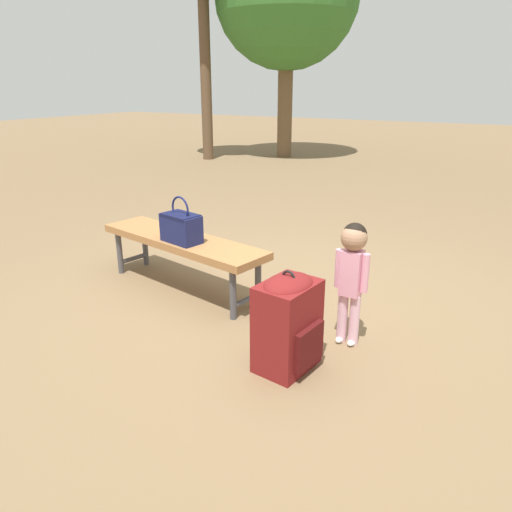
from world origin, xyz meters
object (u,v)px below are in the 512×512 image
park_bench (182,244)px  child_standing (352,266)px  handbag (181,227)px  backpack_large (288,320)px

park_bench → child_standing: child_standing is taller
handbag → child_standing: bearing=-4.0°
park_bench → child_standing: size_ratio=2.00×
backpack_large → child_standing: bearing=64.1°
park_bench → backpack_large: bearing=-27.1°
park_bench → handbag: 0.22m
child_standing → park_bench: bearing=172.7°
park_bench → handbag: size_ratio=4.48×
park_bench → child_standing: bearing=-7.3°
handbag → backpack_large: bearing=-25.0°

